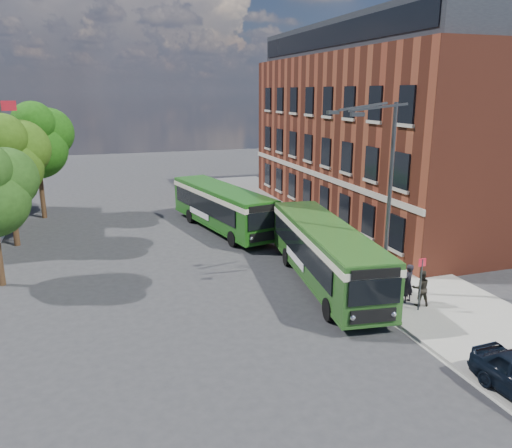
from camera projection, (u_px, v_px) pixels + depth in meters
name	position (u px, v px, depth m)	size (l,w,h in m)	color
ground	(266.00, 293.00, 24.11)	(120.00, 120.00, 0.00)	#2A2A2D
pavement	(325.00, 235.00, 33.55)	(6.00, 48.00, 0.15)	gray
kerb_line	(283.00, 240.00, 32.65)	(0.12, 48.00, 0.01)	beige
brick_office	(389.00, 125.00, 37.56)	(12.10, 26.00, 14.20)	maroon
flagpole	(9.00, 166.00, 31.00)	(0.95, 0.10, 9.00)	#393C3E
street_lamp	(382.00, 198.00, 22.51)	(2.96, 2.38, 9.00)	#393C3E
bus_stop_sign	(421.00, 281.00, 21.56)	(0.35, 0.08, 2.52)	#393C3E
bus_front	(326.00, 249.00, 24.81)	(4.01, 12.03, 3.02)	#27551D
bus_rear	(222.00, 204.00, 34.70)	(4.83, 11.80, 3.02)	#1C5815
pedestrian_a	(408.00, 283.00, 22.53)	(0.66, 0.43, 1.80)	black
pedestrian_b	(421.00, 288.00, 22.19)	(0.81, 0.63, 1.65)	black
tree_mid	(7.00, 157.00, 30.11)	(4.89, 4.65, 8.26)	#341F13
tree_right	(37.00, 140.00, 36.90)	(5.21, 4.95, 8.80)	#341F13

